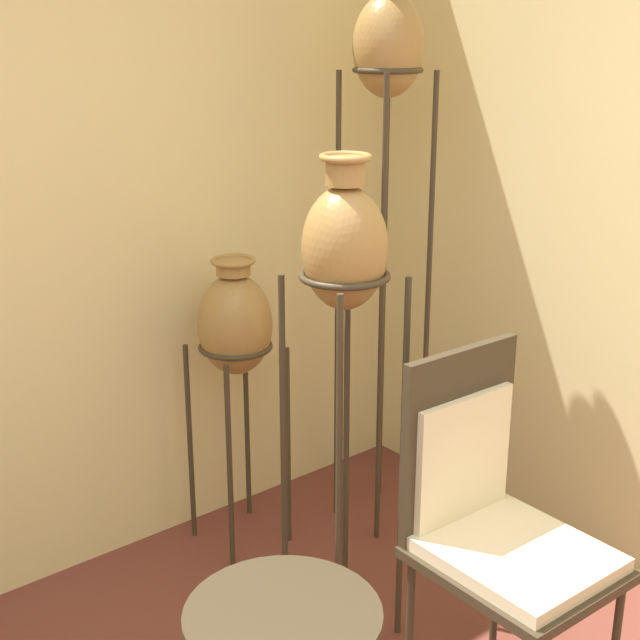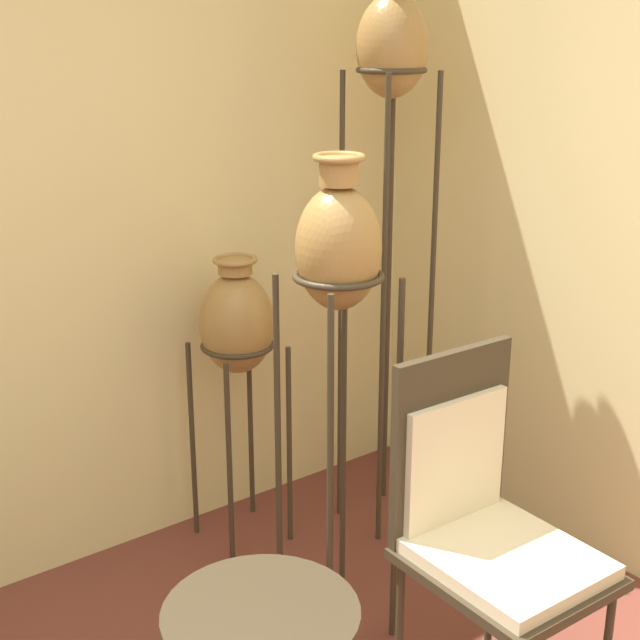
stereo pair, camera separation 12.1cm
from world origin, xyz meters
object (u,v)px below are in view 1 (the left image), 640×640
(vase_stand_short, at_px, (235,328))
(vase_stand_tall, at_px, (388,73))
(vase_stand_medium, at_px, (345,262))
(chair, at_px, (493,516))

(vase_stand_short, bearing_deg, vase_stand_tall, -22.55)
(vase_stand_medium, height_order, vase_stand_short, vase_stand_medium)
(vase_stand_tall, xyz_separation_m, chair, (-0.46, -0.94, -1.16))
(vase_stand_tall, relative_size, vase_stand_short, 1.87)
(vase_stand_tall, height_order, chair, vase_stand_tall)
(vase_stand_short, relative_size, chair, 1.07)
(vase_stand_short, bearing_deg, vase_stand_medium, -96.00)
(vase_stand_medium, bearing_deg, vase_stand_short, 84.00)
(vase_stand_tall, bearing_deg, vase_stand_medium, -142.77)
(vase_stand_medium, relative_size, vase_stand_short, 1.39)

